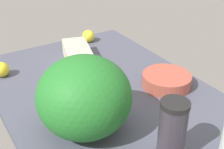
{
  "coord_description": "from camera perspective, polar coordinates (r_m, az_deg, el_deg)",
  "views": [
    {
      "loc": [
        82.78,
        -51.19,
        67.11
      ],
      "look_at": [
        0.0,
        0.0,
        13.0
      ],
      "focal_mm": 50.0,
      "sensor_mm": 36.0,
      "label": 1
    }
  ],
  "objects": [
    {
      "name": "lemon_near_front",
      "position": [
        1.63,
        -4.36,
        7.02
      ],
      "size": [
        6.31,
        6.31,
        6.31
      ],
      "primitive_type": "sphere",
      "color": "yellow",
      "rests_on": "countertop"
    },
    {
      "name": "lemon_beside_bowl",
      "position": [
        1.37,
        -19.57,
        0.87
      ],
      "size": [
        6.31,
        6.31,
        6.31
      ],
      "primitive_type": "sphere",
      "color": "yellow",
      "rests_on": "countertop"
    },
    {
      "name": "shaker_bottle",
      "position": [
        0.88,
        10.95,
        -10.05
      ],
      "size": [
        7.96,
        7.96,
        18.82
      ],
      "color": "#363039",
      "rests_on": "countertop"
    },
    {
      "name": "egg_carton",
      "position": [
        1.37,
        -5.95,
        2.76
      ],
      "size": [
        35.0,
        19.69,
        7.32
      ],
      "primitive_type": "cube",
      "rotation": [
        0.0,
        0.0,
        -0.28
      ],
      "color": "beige",
      "rests_on": "countertop"
    },
    {
      "name": "mixing_bowl",
      "position": [
        1.25,
        9.94,
        -1.04
      ],
      "size": [
        19.23,
        19.23,
        5.07
      ],
      "primitive_type": "cylinder",
      "color": "#AF4E3E",
      "rests_on": "countertop"
    },
    {
      "name": "countertop",
      "position": [
        1.17,
        -0.0,
        -4.91
      ],
      "size": [
        120.0,
        76.0,
        3.0
      ],
      "primitive_type": "cube",
      "color": "#484B5B",
      "rests_on": "ground"
    },
    {
      "name": "watermelon",
      "position": [
        0.94,
        -5.09,
        -4.08
      ],
      "size": [
        29.1,
        29.1,
        25.24
      ],
      "primitive_type": "ellipsoid",
      "color": "#227028",
      "rests_on": "countertop"
    }
  ]
}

